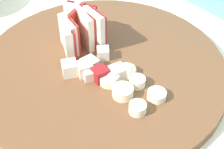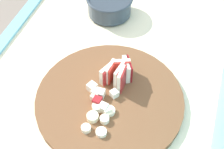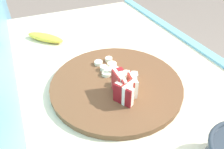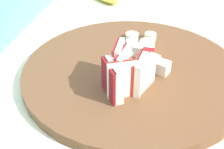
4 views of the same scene
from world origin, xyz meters
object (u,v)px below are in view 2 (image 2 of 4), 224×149
object	(u,v)px
cutting_board	(110,100)
apple_wedge_fan	(119,73)
banana_slice_rows	(98,118)
ceramic_bowl	(110,4)
apple_dice_pile	(100,98)

from	to	relation	value
cutting_board	apple_wedge_fan	xyz separation A→B (m)	(-0.06, 0.00, 0.04)
apple_wedge_fan	banana_slice_rows	distance (m)	0.14
cutting_board	ceramic_bowl	distance (m)	0.35
banana_slice_rows	cutting_board	bearing A→B (deg)	175.48
apple_dice_pile	apple_wedge_fan	bearing A→B (deg)	163.04
cutting_board	apple_wedge_fan	distance (m)	0.07
apple_wedge_fan	apple_dice_pile	world-z (taller)	apple_wedge_fan
banana_slice_rows	apple_dice_pile	bearing A→B (deg)	-164.02
apple_wedge_fan	cutting_board	bearing A→B (deg)	-2.51
banana_slice_rows	apple_wedge_fan	bearing A→B (deg)	176.45
ceramic_bowl	cutting_board	bearing A→B (deg)	18.78
cutting_board	apple_dice_pile	xyz separation A→B (m)	(0.01, -0.02, 0.02)
cutting_board	banana_slice_rows	xyz separation A→B (m)	(0.07, -0.01, 0.02)
apple_dice_pile	banana_slice_rows	xyz separation A→B (m)	(0.05, 0.02, -0.00)
ceramic_bowl	apple_dice_pile	bearing A→B (deg)	14.86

